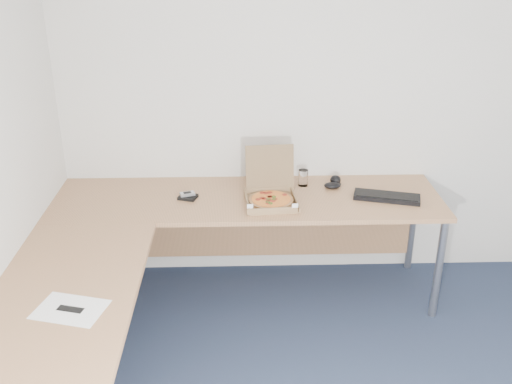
{
  "coord_description": "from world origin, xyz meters",
  "views": [
    {
      "loc": [
        -0.55,
        -2.03,
        2.31
      ],
      "look_at": [
        -0.45,
        1.28,
        0.82
      ],
      "focal_mm": 40.97,
      "sensor_mm": 36.0,
      "label": 1
    }
  ],
  "objects_px": {
    "drinking_glass": "(303,178)",
    "desk": "(193,233)",
    "pizza_box": "(271,197)",
    "keyboard": "(387,197)",
    "wallet": "(188,197)"
  },
  "relations": [
    {
      "from": "drinking_glass",
      "to": "desk",
      "type": "bearing_deg",
      "value": -139.18
    },
    {
      "from": "desk",
      "to": "wallet",
      "type": "xyz_separation_m",
      "value": [
        -0.06,
        0.42,
        0.04
      ]
    },
    {
      "from": "keyboard",
      "to": "pizza_box",
      "type": "bearing_deg",
      "value": -161.93
    },
    {
      "from": "drinking_glass",
      "to": "wallet",
      "type": "height_order",
      "value": "drinking_glass"
    },
    {
      "from": "desk",
      "to": "drinking_glass",
      "type": "xyz_separation_m",
      "value": [
        0.7,
        0.61,
        0.09
      ]
    },
    {
      "from": "pizza_box",
      "to": "keyboard",
      "type": "relative_size",
      "value": 0.88
    },
    {
      "from": "pizza_box",
      "to": "drinking_glass",
      "type": "xyz_separation_m",
      "value": [
        0.23,
        0.26,
        0.02
      ]
    },
    {
      "from": "desk",
      "to": "wallet",
      "type": "relative_size",
      "value": 22.51
    },
    {
      "from": "drinking_glass",
      "to": "keyboard",
      "type": "distance_m",
      "value": 0.57
    },
    {
      "from": "drinking_glass",
      "to": "pizza_box",
      "type": "bearing_deg",
      "value": -131.32
    },
    {
      "from": "pizza_box",
      "to": "drinking_glass",
      "type": "distance_m",
      "value": 0.35
    },
    {
      "from": "pizza_box",
      "to": "drinking_glass",
      "type": "relative_size",
      "value": 3.27
    },
    {
      "from": "desk",
      "to": "wallet",
      "type": "distance_m",
      "value": 0.43
    },
    {
      "from": "keyboard",
      "to": "wallet",
      "type": "xyz_separation_m",
      "value": [
        -1.28,
        0.05,
        -0.0
      ]
    },
    {
      "from": "pizza_box",
      "to": "desk",
      "type": "bearing_deg",
      "value": -148.83
    }
  ]
}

